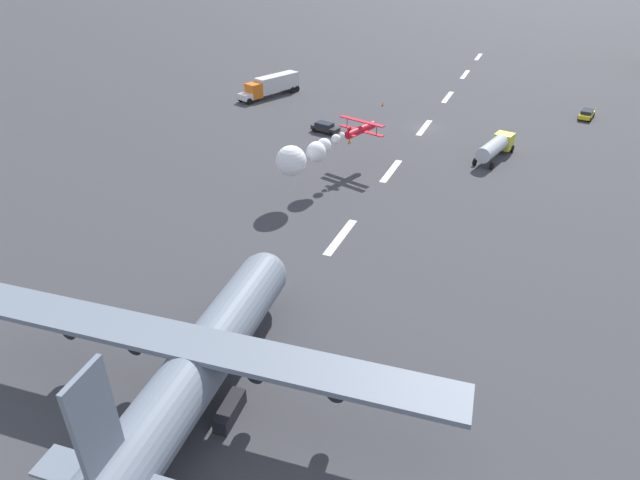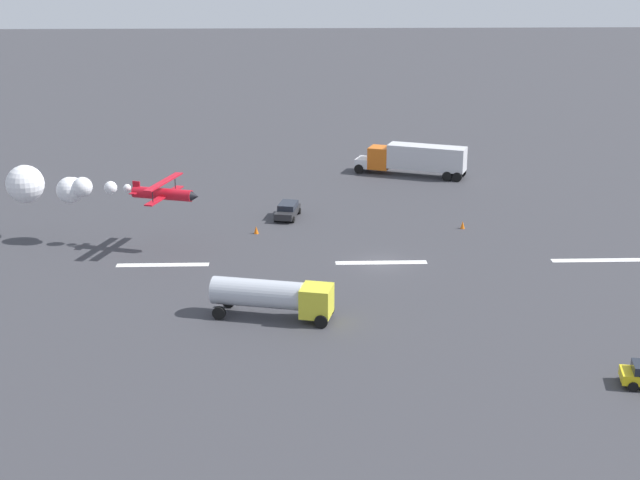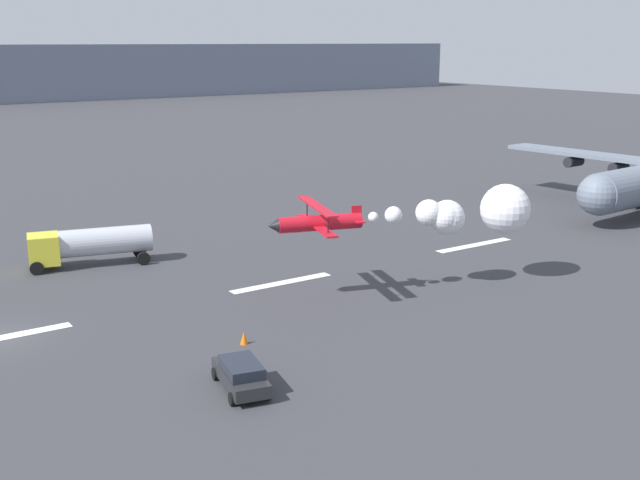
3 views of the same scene
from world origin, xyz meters
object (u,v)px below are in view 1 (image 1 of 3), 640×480
Objects in this scene: airport_staff_sedan at (587,114)px; semi_truck_orange at (271,85)px; stunt_biplane_red at (309,153)px; traffic_cone_near at (383,104)px; traffic_cone_far at (350,141)px; fuel_tanker_truck at (495,147)px; cargo_transport_plane at (207,352)px; followme_car_yellow at (325,127)px.

semi_truck_orange is at bearing -81.55° from airport_staff_sedan.
traffic_cone_near is at bearing -176.44° from stunt_biplane_red.
airport_staff_sedan is at bearing 128.70° from traffic_cone_far.
traffic_cone_far is (2.00, -20.75, -1.37)m from fuel_tanker_truck.
semi_truck_orange is at bearing -146.84° from stunt_biplane_red.
semi_truck_orange is 1.41× the size of fuel_tanker_truck.
semi_truck_orange is (-36.26, -23.69, -3.06)m from stunt_biplane_red.
airport_staff_sedan is at bearing 98.45° from semi_truck_orange.
airport_staff_sedan is at bearing 144.77° from stunt_biplane_red.
followme_car_yellow is at bearing -166.30° from cargo_transport_plane.
semi_truck_orange is 17.57× the size of traffic_cone_near.
followme_car_yellow is (-21.19, -6.62, -4.36)m from stunt_biplane_red.
traffic_cone_far is (18.09, 22.29, -1.73)m from semi_truck_orange.
cargo_transport_plane is at bearing -13.82° from fuel_tanker_truck.
airport_staff_sedan reaches higher than traffic_cone_near.
airport_staff_sedan is at bearing 100.41° from traffic_cone_near.
semi_truck_orange is (-68.62, -30.13, -1.26)m from cargo_transport_plane.
traffic_cone_near is at bearing 95.30° from semi_truck_orange.
stunt_biplane_red is 24.57× the size of traffic_cone_near.
fuel_tanker_truck is at bearing 166.18° from cargo_transport_plane.
stunt_biplane_red is 28.16m from fuel_tanker_truck.
followme_car_yellow is at bearing -92.24° from fuel_tanker_truck.
followme_car_yellow is at bearing -162.64° from stunt_biplane_red.
cargo_transport_plane is 54.12m from fuel_tanker_truck.
fuel_tanker_truck is 26.01m from followme_car_yellow.
semi_truck_orange is 21.48m from traffic_cone_near.
cargo_transport_plane is at bearing 8.82° from traffic_cone_far.
cargo_transport_plane is at bearing 7.11° from traffic_cone_near.
cargo_transport_plane reaches higher than followme_car_yellow.
stunt_biplane_red is at bearing -43.81° from fuel_tanker_truck.
traffic_cone_near is at bearing -129.75° from fuel_tanker_truck.
fuel_tanker_truck is (16.09, 43.05, -0.36)m from semi_truck_orange.
fuel_tanker_truck is at bearing 95.51° from traffic_cone_far.
traffic_cone_far is at bearing -84.49° from fuel_tanker_truck.
fuel_tanker_truck is 27.11m from airport_staff_sedan.
fuel_tanker_truck reaches higher than traffic_cone_far.
semi_truck_orange is 2.82× the size of airport_staff_sedan.
followme_car_yellow is 1.02× the size of airport_staff_sedan.
semi_truck_orange is at bearing -129.07° from traffic_cone_far.
cargo_transport_plane is 51.22m from traffic_cone_far.
traffic_cone_far is at bearing 59.97° from followme_car_yellow.
traffic_cone_far is (-18.17, -1.40, -4.80)m from stunt_biplane_red.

